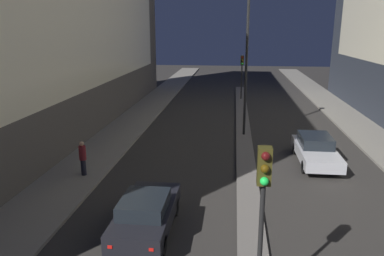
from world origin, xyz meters
The scene contains 7 objects.
median_strip centered at (0.00, 20.32, 0.07)m, with size 0.97×38.64×0.13m.
traffic_light_near centered at (0.00, 3.75, 3.20)m, with size 0.32×0.42×4.17m.
traffic_light_mid centered at (0.00, 32.08, 3.20)m, with size 0.32×0.42×4.17m.
street_lamp centered at (0.00, 19.40, 5.96)m, with size 0.49×0.49×8.93m.
car_left_lane centered at (-3.61, 7.03, 0.74)m, with size 1.77×4.21×1.44m.
car_right_lane centered at (3.61, 14.79, 0.73)m, with size 1.83×4.65×1.44m.
pedestrian_on_left_sidewalk centered at (-7.69, 11.54, 1.01)m, with size 0.33×0.33×1.65m.
Camera 1 is at (-0.75, -4.36, 6.91)m, focal length 35.00 mm.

